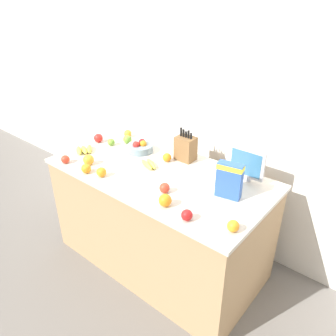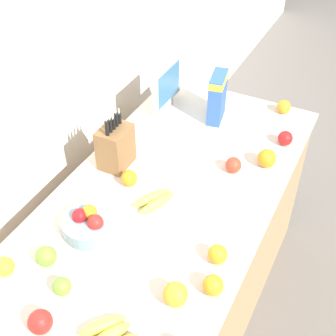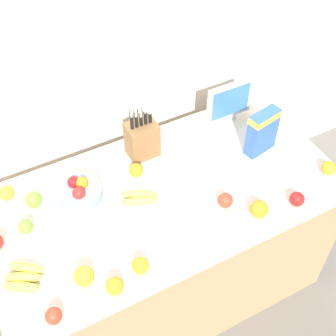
% 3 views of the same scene
% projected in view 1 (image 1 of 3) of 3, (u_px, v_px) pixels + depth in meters
% --- Properties ---
extents(ground_plane, '(14.00, 14.00, 0.00)m').
position_uv_depth(ground_plane, '(160.00, 258.00, 3.01)').
color(ground_plane, slate).
extents(wall_back, '(9.00, 0.06, 2.60)m').
position_uv_depth(wall_back, '(208.00, 104.00, 2.84)').
color(wall_back, silver).
rests_on(wall_back, ground_plane).
extents(counter, '(1.78, 0.90, 0.91)m').
position_uv_depth(counter, '(160.00, 218.00, 2.79)').
color(counter, tan).
rests_on(counter, ground_plane).
extents(knife_block, '(0.16, 0.12, 0.31)m').
position_uv_depth(knife_block, '(186.00, 148.00, 2.71)').
color(knife_block, brown).
rests_on(knife_block, counter).
extents(small_monitor, '(0.28, 0.03, 0.25)m').
position_uv_depth(small_monitor, '(246.00, 164.00, 2.40)').
color(small_monitor, '#B7B7BC').
rests_on(small_monitor, counter).
extents(cereal_box, '(0.18, 0.10, 0.26)m').
position_uv_depth(cereal_box, '(229.00, 179.00, 2.19)').
color(cereal_box, '#2D56A8').
rests_on(cereal_box, counter).
extents(fruit_bowl, '(0.23, 0.23, 0.10)m').
position_uv_depth(fruit_bowl, '(140.00, 147.00, 2.88)').
color(fruit_bowl, gray).
rests_on(fruit_bowl, counter).
extents(banana_bunch_left, '(0.20, 0.21, 0.04)m').
position_uv_depth(banana_bunch_left, '(84.00, 150.00, 2.88)').
color(banana_bunch_left, yellow).
rests_on(banana_bunch_left, counter).
extents(banana_bunch_right, '(0.20, 0.15, 0.04)m').
position_uv_depth(banana_bunch_right, '(149.00, 164.00, 2.64)').
color(banana_bunch_right, yellow).
rests_on(banana_bunch_right, counter).
extents(apple_front, '(0.08, 0.08, 0.08)m').
position_uv_depth(apple_front, '(127.00, 139.00, 3.03)').
color(apple_front, '#6B9E33').
rests_on(apple_front, counter).
extents(apple_near_bananas, '(0.07, 0.07, 0.07)m').
position_uv_depth(apple_near_bananas, '(65.00, 159.00, 2.68)').
color(apple_near_bananas, red).
rests_on(apple_near_bananas, counter).
extents(apple_rear, '(0.07, 0.07, 0.07)m').
position_uv_depth(apple_rear, '(111.00, 142.00, 2.99)').
color(apple_rear, '#6B9E33').
rests_on(apple_rear, counter).
extents(apple_by_knife_block, '(0.08, 0.08, 0.08)m').
position_uv_depth(apple_by_knife_block, '(98.00, 138.00, 3.06)').
color(apple_by_knife_block, red).
rests_on(apple_by_knife_block, counter).
extents(apple_middle, '(0.07, 0.07, 0.07)m').
position_uv_depth(apple_middle, '(165.00, 188.00, 2.29)').
color(apple_middle, red).
rests_on(apple_middle, counter).
extents(apple_leftmost, '(0.07, 0.07, 0.07)m').
position_uv_depth(apple_leftmost, '(187.00, 215.00, 2.01)').
color(apple_leftmost, red).
rests_on(apple_leftmost, counter).
extents(orange_near_bowl, '(0.07, 0.07, 0.07)m').
position_uv_depth(orange_near_bowl, '(128.00, 134.00, 3.17)').
color(orange_near_bowl, orange).
rests_on(orange_near_bowl, counter).
extents(orange_front_right, '(0.09, 0.09, 0.09)m').
position_uv_depth(orange_front_right, '(165.00, 200.00, 2.14)').
color(orange_front_right, orange).
rests_on(orange_front_right, counter).
extents(orange_back_center, '(0.07, 0.07, 0.07)m').
position_uv_depth(orange_back_center, '(167.00, 157.00, 2.71)').
color(orange_back_center, orange).
rests_on(orange_back_center, counter).
extents(orange_mid_right, '(0.07, 0.07, 0.07)m').
position_uv_depth(orange_mid_right, '(233.00, 226.00, 1.92)').
color(orange_mid_right, orange).
rests_on(orange_mid_right, counter).
extents(orange_by_cereal, '(0.08, 0.08, 0.08)m').
position_uv_depth(orange_by_cereal, '(101.00, 172.00, 2.49)').
color(orange_by_cereal, orange).
rests_on(orange_by_cereal, counter).
extents(orange_mid_left, '(0.09, 0.09, 0.09)m').
position_uv_depth(orange_mid_left, '(88.00, 160.00, 2.65)').
color(orange_mid_left, orange).
rests_on(orange_mid_left, counter).
extents(orange_front_left, '(0.08, 0.08, 0.08)m').
position_uv_depth(orange_front_left, '(86.00, 169.00, 2.54)').
color(orange_front_left, orange).
rests_on(orange_front_left, counter).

